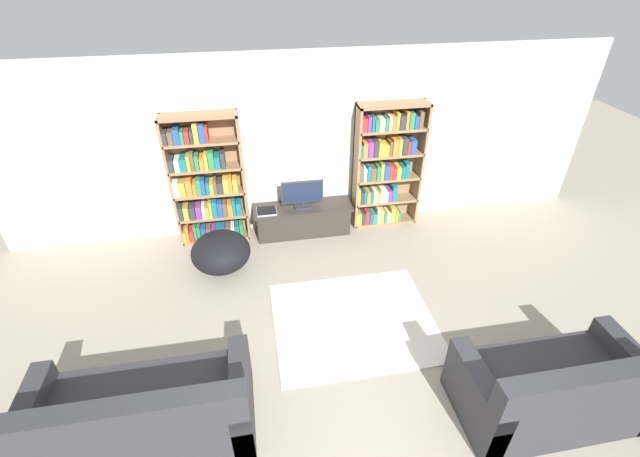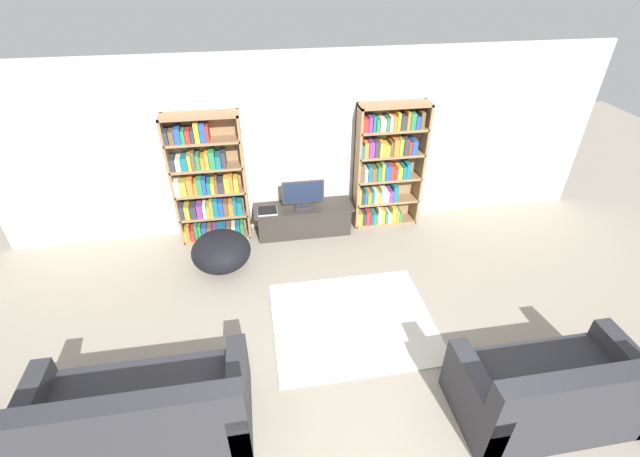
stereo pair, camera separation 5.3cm
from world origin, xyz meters
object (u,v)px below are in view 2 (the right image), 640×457
object	(u,v)px
television	(303,194)
laptop	(267,211)
beanbag_ottoman	(221,251)
bookshelf_left	(208,184)
bookshelf_right	(386,167)
couch_right_sofa	(552,393)
couch_left_sectional	(139,415)
tv_stand	(304,219)

from	to	relation	value
television	laptop	size ratio (longest dim) A/B	2.14
beanbag_ottoman	laptop	bearing A→B (deg)	41.42
bookshelf_left	bookshelf_right	xyz separation A→B (m)	(2.60, 0.00, 0.06)
bookshelf_right	bookshelf_left	bearing A→B (deg)	-180.00
couch_right_sofa	beanbag_ottoman	size ratio (longest dim) A/B	2.13
laptop	beanbag_ottoman	distance (m)	0.92
bookshelf_right	television	bearing A→B (deg)	-174.47
television	laptop	distance (m)	0.58
bookshelf_right	television	world-z (taller)	bookshelf_right
television	couch_right_sofa	world-z (taller)	couch_right_sofa
television	couch_left_sectional	distance (m)	3.54
bookshelf_left	beanbag_ottoman	bearing A→B (deg)	-80.61
bookshelf_right	tv_stand	bearing A→B (deg)	-175.19
bookshelf_right	couch_right_sofa	xyz separation A→B (m)	(0.57, -3.52, -0.64)
bookshelf_right	television	xyz separation A→B (m)	(-1.27, -0.12, -0.28)
laptop	couch_left_sectional	world-z (taller)	couch_left_sectional
television	couch_right_sofa	bearing A→B (deg)	-61.56
bookshelf_left	couch_right_sofa	bearing A→B (deg)	-47.92
couch_left_sectional	couch_right_sofa	bearing A→B (deg)	-6.22
television	tv_stand	bearing A→B (deg)	90.00
television	laptop	xyz separation A→B (m)	(-0.54, -0.05, -0.21)
laptop	bookshelf_left	bearing A→B (deg)	167.97
bookshelf_right	couch_left_sectional	world-z (taller)	bookshelf_right
bookshelf_left	beanbag_ottoman	world-z (taller)	bookshelf_left
television	bookshelf_right	bearing A→B (deg)	5.53
beanbag_ottoman	bookshelf_left	bearing A→B (deg)	99.39
laptop	bookshelf_right	bearing A→B (deg)	5.40
tv_stand	couch_right_sofa	distance (m)	3.88
couch_right_sofa	television	bearing A→B (deg)	118.44
bookshelf_right	laptop	bearing A→B (deg)	-174.60
bookshelf_left	couch_right_sofa	xyz separation A→B (m)	(3.18, -3.52, -0.58)
bookshelf_right	tv_stand	distance (m)	1.46
bookshelf_left	tv_stand	world-z (taller)	bookshelf_left
laptop	television	bearing A→B (deg)	5.09
television	beanbag_ottoman	xyz separation A→B (m)	(-1.21, -0.64, -0.42)
bookshelf_left	television	distance (m)	1.36
bookshelf_right	couch_left_sectional	size ratio (longest dim) A/B	0.99
bookshelf_left	laptop	distance (m)	0.92
laptop	tv_stand	bearing A→B (deg)	6.77
tv_stand	television	size ratio (longest dim) A/B	2.40
couch_left_sectional	beanbag_ottoman	size ratio (longest dim) A/B	2.43
beanbag_ottoman	television	bearing A→B (deg)	27.93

